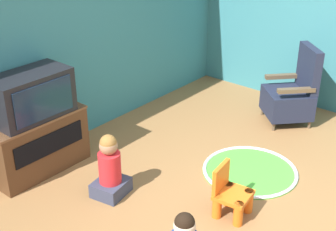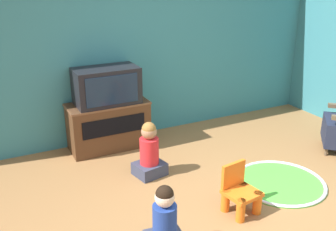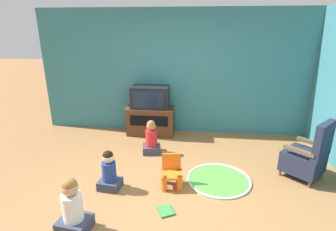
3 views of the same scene
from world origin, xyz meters
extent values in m
plane|color=olive|center=(0.00, 0.00, 0.00)|extent=(30.00, 30.00, 0.00)
cube|color=teal|center=(-0.08, 2.43, 1.30)|extent=(5.85, 0.12, 2.61)
cube|color=#4C2D19|center=(-0.56, 2.13, 0.30)|extent=(1.00, 0.45, 0.61)
cube|color=brown|center=(-0.56, 2.13, 0.60)|extent=(1.02, 0.46, 0.02)
cube|color=black|center=(-0.56, 1.90, 0.38)|extent=(0.80, 0.01, 0.22)
cube|color=black|center=(-0.56, 2.12, 0.84)|extent=(0.78, 0.43, 0.45)
cube|color=#142338|center=(-0.56, 1.90, 0.84)|extent=(0.64, 0.02, 0.35)
cylinder|color=brown|center=(2.06, 1.00, 0.05)|extent=(0.04, 0.04, 0.10)
cylinder|color=brown|center=(1.76, 0.68, 0.05)|extent=(0.04, 0.04, 0.10)
cylinder|color=brown|center=(2.39, 0.70, 0.05)|extent=(0.04, 0.04, 0.10)
cylinder|color=brown|center=(2.09, 0.37, 0.05)|extent=(0.04, 0.04, 0.10)
cube|color=#1E2338|center=(2.08, 0.69, 0.26)|extent=(0.74, 0.74, 0.31)
cube|color=#1E2338|center=(2.24, 0.54, 0.69)|extent=(0.41, 0.43, 0.55)
cube|color=brown|center=(2.23, 0.85, 0.51)|extent=(0.38, 0.36, 0.05)
cube|color=brown|center=(1.93, 0.52, 0.51)|extent=(0.38, 0.36, 0.05)
cylinder|color=orange|center=(-0.01, 0.06, 0.11)|extent=(0.09, 0.09, 0.22)
cylinder|color=orange|center=(0.21, 0.09, 0.11)|extent=(0.09, 0.09, 0.22)
cylinder|color=orange|center=(-0.04, 0.26, 0.11)|extent=(0.09, 0.09, 0.22)
cylinder|color=orange|center=(0.18, 0.29, 0.11)|extent=(0.09, 0.09, 0.22)
cube|color=orange|center=(0.09, 0.18, 0.21)|extent=(0.34, 0.33, 0.04)
cube|color=orange|center=(0.07, 0.31, 0.35)|extent=(0.28, 0.07, 0.25)
cylinder|color=green|center=(0.79, 0.42, 0.01)|extent=(0.98, 0.98, 0.01)
torus|color=silver|center=(0.79, 0.42, 0.01)|extent=(0.98, 0.98, 0.04)
cube|color=#33384C|center=(-0.40, 1.23, 0.07)|extent=(0.37, 0.34, 0.14)
cylinder|color=red|center=(-0.40, 1.23, 0.29)|extent=(0.21, 0.21, 0.30)
sphere|color=#9E7051|center=(-0.40, 1.23, 0.53)|extent=(0.17, 0.17, 0.17)
sphere|color=olive|center=(-0.40, 1.23, 0.56)|extent=(0.16, 0.16, 0.16)
sphere|color=beige|center=(-0.80, 0.03, 0.50)|extent=(0.16, 0.16, 0.16)
sphere|color=black|center=(-0.80, 0.03, 0.53)|extent=(0.15, 0.15, 0.15)
camera|label=1|loc=(-2.88, -1.56, 2.65)|focal=50.00mm
camera|label=2|loc=(-1.98, -2.37, 2.21)|focal=42.00mm
camera|label=3|loc=(0.41, -3.13, 2.24)|focal=28.00mm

